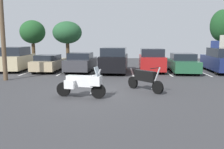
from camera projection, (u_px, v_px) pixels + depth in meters
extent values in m
cube|color=#38383A|center=(97.00, 93.00, 11.37)|extent=(44.00, 44.00, 0.10)
cylinder|color=black|center=(98.00, 91.00, 10.16)|extent=(0.65, 0.25, 0.64)
cylinder|color=black|center=(64.00, 89.00, 10.55)|extent=(0.65, 0.25, 0.64)
cube|color=white|center=(80.00, 81.00, 10.30)|extent=(1.27, 0.59, 0.47)
cylinder|color=#B2B2B7|center=(96.00, 82.00, 10.13)|extent=(0.51, 0.17, 1.11)
cylinder|color=black|center=(94.00, 72.00, 10.09)|extent=(0.16, 0.61, 0.04)
cube|color=white|center=(96.00, 81.00, 10.11)|extent=(0.52, 0.51, 0.42)
cube|color=#B2C1CC|center=(97.00, 71.00, 10.04)|extent=(0.25, 0.46, 0.39)
cube|color=white|center=(76.00, 82.00, 10.70)|extent=(0.48, 0.33, 0.36)
cube|color=white|center=(70.00, 84.00, 10.10)|extent=(0.48, 0.33, 0.36)
cylinder|color=black|center=(158.00, 87.00, 11.02)|extent=(0.50, 0.55, 0.62)
cylinder|color=black|center=(133.00, 82.00, 12.32)|extent=(0.50, 0.55, 0.62)
cube|color=black|center=(145.00, 76.00, 11.60)|extent=(0.99, 1.10, 0.53)
cylinder|color=#B2B2B7|center=(156.00, 79.00, 11.05)|extent=(0.38, 0.42, 1.09)
cylinder|color=black|center=(155.00, 68.00, 11.04)|extent=(0.49, 0.43, 0.04)
cube|color=silver|center=(32.00, 71.00, 19.18)|extent=(0.12, 4.96, 0.01)
cube|color=silver|center=(65.00, 71.00, 19.06)|extent=(0.12, 4.96, 0.01)
cube|color=silver|center=(98.00, 71.00, 18.95)|extent=(0.12, 4.96, 0.01)
cube|color=silver|center=(132.00, 72.00, 18.84)|extent=(0.12, 4.96, 0.01)
cube|color=silver|center=(166.00, 72.00, 18.73)|extent=(0.12, 4.96, 0.01)
cube|color=silver|center=(201.00, 72.00, 18.62)|extent=(0.12, 4.96, 0.01)
cylinder|color=black|center=(1.00, 65.00, 20.76)|extent=(0.23, 0.61, 0.61)
cube|color=#C1B289|center=(16.00, 62.00, 19.42)|extent=(2.10, 4.36, 1.07)
cube|color=black|center=(15.00, 51.00, 19.18)|extent=(1.86, 2.63, 0.67)
cylinder|color=black|center=(13.00, 65.00, 20.91)|extent=(0.25, 0.64, 0.63)
cylinder|color=black|center=(32.00, 65.00, 20.92)|extent=(0.25, 0.64, 0.63)
cylinder|color=black|center=(19.00, 69.00, 18.05)|extent=(0.25, 0.64, 0.63)
cube|color=tan|center=(49.00, 64.00, 19.08)|extent=(1.83, 4.31, 0.72)
cube|color=black|center=(48.00, 57.00, 18.71)|extent=(1.66, 1.99, 0.41)
cylinder|color=black|center=(46.00, 65.00, 20.60)|extent=(0.23, 0.67, 0.67)
cylinder|color=black|center=(63.00, 65.00, 20.52)|extent=(0.23, 0.67, 0.67)
cylinder|color=black|center=(33.00, 69.00, 17.71)|extent=(0.23, 0.67, 0.67)
cylinder|color=black|center=(53.00, 69.00, 17.63)|extent=(0.23, 0.67, 0.67)
cube|color=#38383D|center=(81.00, 64.00, 18.97)|extent=(2.06, 4.60, 0.82)
cube|color=black|center=(80.00, 56.00, 18.63)|extent=(1.80, 2.06, 0.48)
cylinder|color=black|center=(76.00, 65.00, 20.60)|extent=(0.25, 0.69, 0.68)
cylinder|color=black|center=(94.00, 65.00, 20.46)|extent=(0.25, 0.69, 0.68)
cylinder|color=black|center=(66.00, 69.00, 17.56)|extent=(0.25, 0.69, 0.68)
cylinder|color=black|center=(88.00, 70.00, 17.43)|extent=(0.25, 0.69, 0.68)
cube|color=black|center=(114.00, 62.00, 18.51)|extent=(2.18, 4.88, 1.12)
cube|color=black|center=(114.00, 51.00, 18.03)|extent=(1.93, 2.92, 0.60)
cylinder|color=black|center=(106.00, 65.00, 20.26)|extent=(0.26, 0.70, 0.69)
cylinder|color=black|center=(126.00, 66.00, 20.10)|extent=(0.26, 0.70, 0.69)
cylinder|color=black|center=(101.00, 70.00, 17.05)|extent=(0.26, 0.70, 0.69)
cylinder|color=black|center=(124.00, 70.00, 16.90)|extent=(0.26, 0.70, 0.69)
cube|color=maroon|center=(151.00, 62.00, 18.99)|extent=(2.07, 4.31, 1.05)
cube|color=black|center=(152.00, 52.00, 18.67)|extent=(1.84, 2.54, 0.59)
cylinder|color=black|center=(141.00, 66.00, 20.54)|extent=(0.25, 0.63, 0.62)
cylinder|color=black|center=(159.00, 66.00, 20.40)|extent=(0.25, 0.63, 0.62)
cylinder|color=black|center=(142.00, 70.00, 17.70)|extent=(0.25, 0.63, 0.62)
cylinder|color=black|center=(164.00, 70.00, 17.56)|extent=(0.25, 0.63, 0.62)
cube|color=#235638|center=(182.00, 65.00, 18.42)|extent=(2.09, 4.67, 0.78)
cube|color=black|center=(183.00, 57.00, 18.22)|extent=(1.80, 2.07, 0.50)
cylinder|color=black|center=(169.00, 66.00, 20.06)|extent=(0.26, 0.64, 0.63)
cylinder|color=black|center=(188.00, 66.00, 19.91)|extent=(0.26, 0.64, 0.63)
cylinder|color=black|center=(175.00, 71.00, 17.00)|extent=(0.26, 0.64, 0.63)
cylinder|color=black|center=(198.00, 71.00, 16.85)|extent=(0.26, 0.64, 0.63)
cube|color=navy|center=(221.00, 63.00, 18.57)|extent=(2.09, 4.94, 1.01)
cube|color=black|center=(223.00, 52.00, 18.06)|extent=(1.84, 2.92, 0.66)
cylinder|color=black|center=(204.00, 65.00, 20.32)|extent=(0.25, 0.72, 0.71)
cylinder|color=black|center=(223.00, 65.00, 20.18)|extent=(0.25, 0.72, 0.71)
cylinder|color=black|center=(217.00, 70.00, 17.07)|extent=(0.25, 0.72, 0.71)
cylinder|color=black|center=(216.00, 60.00, 23.97)|extent=(0.40, 0.93, 0.90)
cylinder|color=brown|center=(1.00, 11.00, 14.22)|extent=(0.27, 0.27, 8.50)
cylinder|color=#4C3823|center=(34.00, 52.00, 30.08)|extent=(0.44, 0.44, 2.07)
ellipsoid|color=#1E4C23|center=(33.00, 32.00, 29.73)|extent=(3.13, 3.13, 2.91)
cylinder|color=#4C3823|center=(68.00, 52.00, 27.96)|extent=(0.41, 0.41, 2.10)
ellipsoid|color=#23512D|center=(67.00, 32.00, 27.62)|extent=(3.39, 3.39, 2.58)
cylinder|color=#4C3823|center=(220.00, 51.00, 28.70)|extent=(0.38, 0.38, 2.36)
ellipsoid|color=#19421E|center=(222.00, 26.00, 28.26)|extent=(2.72, 2.72, 3.74)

